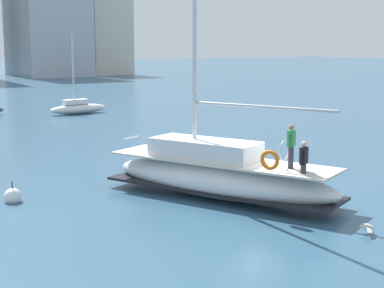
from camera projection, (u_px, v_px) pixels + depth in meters
ground_plane at (256, 198)px, 22.46m from camera, size 400.00×400.00×0.00m
main_sailboat at (219, 174)px, 22.42m from camera, size 5.97×9.77×12.22m
moored_sloop_near at (78, 107)px, 49.82m from camera, size 5.29×1.65×6.66m
seagull at (367, 227)px, 18.19m from camera, size 0.74×0.81×0.17m
mooring_buoy at (13, 197)px, 21.83m from camera, size 0.66×0.66×0.93m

